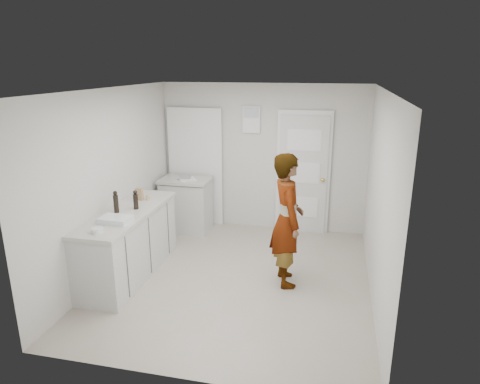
% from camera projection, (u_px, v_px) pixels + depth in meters
% --- Properties ---
extents(ground, '(4.00, 4.00, 0.00)m').
position_uv_depth(ground, '(236.00, 278.00, 5.81)').
color(ground, '#A59B8B').
rests_on(ground, ground).
extents(room_shell, '(4.00, 4.00, 4.00)m').
position_uv_depth(room_shell, '(252.00, 171.00, 7.38)').
color(room_shell, beige).
rests_on(room_shell, ground).
extents(main_counter, '(0.64, 1.96, 0.93)m').
position_uv_depth(main_counter, '(129.00, 245.00, 5.81)').
color(main_counter, silver).
rests_on(main_counter, ground).
extents(side_counter, '(0.84, 0.61, 0.93)m').
position_uv_depth(side_counter, '(187.00, 206.00, 7.40)').
color(side_counter, silver).
rests_on(side_counter, ground).
extents(person, '(0.60, 0.74, 1.75)m').
position_uv_depth(person, '(287.00, 220.00, 5.47)').
color(person, silver).
rests_on(person, ground).
extents(cake_mix_box, '(0.11, 0.06, 0.18)m').
position_uv_depth(cake_mix_box, '(139.00, 194.00, 6.10)').
color(cake_mix_box, '#97714B').
rests_on(cake_mix_box, main_counter).
extents(spice_jar, '(0.05, 0.05, 0.08)m').
position_uv_depth(spice_jar, '(148.00, 197.00, 6.11)').
color(spice_jar, tan).
rests_on(spice_jar, main_counter).
extents(oil_cruet_a, '(0.07, 0.07, 0.26)m').
position_uv_depth(oil_cruet_a, '(136.00, 200.00, 5.71)').
color(oil_cruet_a, black).
rests_on(oil_cruet_a, main_counter).
extents(oil_cruet_b, '(0.07, 0.07, 0.30)m').
position_uv_depth(oil_cruet_b, '(116.00, 202.00, 5.57)').
color(oil_cruet_b, black).
rests_on(oil_cruet_b, main_counter).
extents(baking_dish, '(0.38, 0.28, 0.07)m').
position_uv_depth(baking_dish, '(116.00, 220.00, 5.26)').
color(baking_dish, silver).
rests_on(baking_dish, main_counter).
extents(egg_bowl, '(0.14, 0.14, 0.05)m').
position_uv_depth(egg_bowl, '(97.00, 230.00, 4.93)').
color(egg_bowl, silver).
rests_on(egg_bowl, main_counter).
extents(papers, '(0.39, 0.42, 0.01)m').
position_uv_depth(papers, '(187.00, 179.00, 7.25)').
color(papers, white).
rests_on(papers, side_counter).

